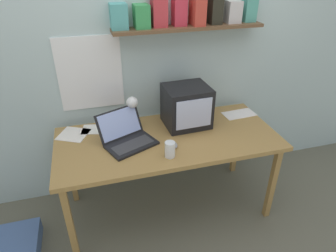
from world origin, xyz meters
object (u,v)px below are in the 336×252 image
object	(u,v)px
crt_monitor	(186,106)
laptop	(126,135)
desk_lamp	(132,108)
loose_paper_near_laptop	(96,129)
floor_cushion	(12,248)
printed_handout	(239,114)
corner_desk	(168,143)
computer_mouse	(173,144)
open_notebook	(73,134)
juice_glass	(170,150)

from	to	relation	value
crt_monitor	laptop	bearing A→B (deg)	-167.44
desk_lamp	loose_paper_near_laptop	xyz separation A→B (m)	(-0.30, 0.06, -0.18)
crt_monitor	loose_paper_near_laptop	size ratio (longest dim) A/B	1.49
floor_cushion	printed_handout	bearing A→B (deg)	9.98
corner_desk	computer_mouse	world-z (taller)	computer_mouse
open_notebook	printed_handout	bearing A→B (deg)	-1.68
crt_monitor	open_notebook	xyz separation A→B (m)	(-0.91, 0.08, -0.16)
corner_desk	printed_handout	bearing A→B (deg)	15.44
juice_glass	floor_cushion	world-z (taller)	juice_glass
laptop	juice_glass	size ratio (longest dim) A/B	3.90
open_notebook	laptop	bearing A→B (deg)	-29.19
corner_desk	floor_cushion	world-z (taller)	corner_desk
open_notebook	floor_cushion	size ratio (longest dim) A/B	0.73
corner_desk	laptop	xyz separation A→B (m)	(-0.32, 0.02, 0.12)
computer_mouse	open_notebook	bearing A→B (deg)	152.53
printed_handout	computer_mouse	bearing A→B (deg)	-155.41
corner_desk	printed_handout	size ratio (longest dim) A/B	5.87
desk_lamp	open_notebook	size ratio (longest dim) A/B	1.00
corner_desk	printed_handout	xyz separation A→B (m)	(0.71, 0.20, 0.06)
laptop	desk_lamp	bearing A→B (deg)	42.20
crt_monitor	floor_cushion	xyz separation A→B (m)	(-1.46, -0.31, -0.84)
corner_desk	loose_paper_near_laptop	size ratio (longest dim) A/B	6.96
loose_paper_near_laptop	open_notebook	size ratio (longest dim) A/B	0.86
crt_monitor	open_notebook	bearing A→B (deg)	172.70
laptop	printed_handout	size ratio (longest dim) A/B	1.55
computer_mouse	open_notebook	xyz separation A→B (m)	(-0.71, 0.37, -0.01)
loose_paper_near_laptop	corner_desk	bearing A→B (deg)	-26.99
open_notebook	corner_desk	bearing A→B (deg)	-18.62
juice_glass	desk_lamp	bearing A→B (deg)	111.22
open_notebook	loose_paper_near_laptop	bearing A→B (deg)	10.54
laptop	printed_handout	world-z (taller)	laptop
open_notebook	floor_cushion	xyz separation A→B (m)	(-0.55, -0.39, -0.67)
crt_monitor	computer_mouse	xyz separation A→B (m)	(-0.20, -0.29, -0.15)
computer_mouse	floor_cushion	size ratio (longest dim) A/B	0.29
laptop	computer_mouse	distance (m)	0.35
laptop	computer_mouse	size ratio (longest dim) A/B	4.04
corner_desk	floor_cushion	size ratio (longest dim) A/B	4.36
laptop	juice_glass	world-z (taller)	laptop
printed_handout	open_notebook	bearing A→B (deg)	178.32
corner_desk	juice_glass	xyz separation A→B (m)	(-0.06, -0.25, 0.11)
desk_lamp	computer_mouse	xyz separation A→B (m)	(0.23, -0.34, -0.17)
desk_lamp	floor_cushion	xyz separation A→B (m)	(-1.03, -0.36, -0.86)
corner_desk	crt_monitor	bearing A→B (deg)	38.54
loose_paper_near_laptop	printed_handout	world-z (taller)	same
crt_monitor	juice_glass	distance (m)	0.49
crt_monitor	desk_lamp	size ratio (longest dim) A/B	1.29
corner_desk	floor_cushion	xyz separation A→B (m)	(-1.26, -0.15, -0.61)
crt_monitor	loose_paper_near_laptop	bearing A→B (deg)	169.01
loose_paper_near_laptop	printed_handout	xyz separation A→B (m)	(1.24, -0.07, -0.00)
crt_monitor	laptop	world-z (taller)	crt_monitor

